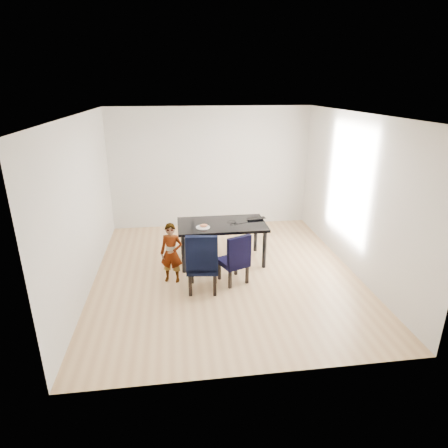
{
  "coord_description": "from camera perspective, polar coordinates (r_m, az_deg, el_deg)",
  "views": [
    {
      "loc": [
        -0.81,
        -5.83,
        3.11
      ],
      "look_at": [
        0.0,
        0.2,
        0.85
      ],
      "focal_mm": 30.0,
      "sensor_mm": 36.0,
      "label": 1
    }
  ],
  "objects": [
    {
      "name": "cable_tangle",
      "position": [
        6.78,
        1.5,
        0.01
      ],
      "size": [
        0.18,
        0.18,
        0.01
      ],
      "primitive_type": "torus",
      "rotation": [
        0.0,
        0.0,
        -0.44
      ],
      "color": "black",
      "rests_on": "dining_table"
    },
    {
      "name": "floor",
      "position": [
        6.66,
        0.23,
        -7.51
      ],
      "size": [
        4.5,
        5.0,
        0.01
      ],
      "primitive_type": "cube",
      "color": "tan",
      "rests_on": "ground"
    },
    {
      "name": "child",
      "position": [
        6.25,
        -8.01,
        -4.41
      ],
      "size": [
        0.42,
        0.33,
        1.02
      ],
      "primitive_type": "imported",
      "rotation": [
        0.0,
        0.0,
        -0.25
      ],
      "color": "orange",
      "rests_on": "floor"
    },
    {
      "name": "wall_right",
      "position": [
        6.82,
        19.43,
        4.24
      ],
      "size": [
        0.01,
        5.0,
        2.7
      ],
      "primitive_type": "cube",
      "color": "silver",
      "rests_on": "ground"
    },
    {
      "name": "ceiling",
      "position": [
        5.9,
        0.27,
        16.44
      ],
      "size": [
        4.5,
        5.0,
        0.01
      ],
      "primitive_type": "cube",
      "color": "white",
      "rests_on": "wall_back"
    },
    {
      "name": "plate",
      "position": [
        6.61,
        -3.22,
        -0.5
      ],
      "size": [
        0.31,
        0.31,
        0.01
      ],
      "primitive_type": "cylinder",
      "rotation": [
        0.0,
        0.0,
        -0.35
      ],
      "color": "silver",
      "rests_on": "dining_table"
    },
    {
      "name": "laptop",
      "position": [
        7.08,
        4.82,
        0.94
      ],
      "size": [
        0.37,
        0.27,
        0.03
      ],
      "primitive_type": "imported",
      "rotation": [
        0.0,
        0.0,
        3.26
      ],
      "color": "black",
      "rests_on": "dining_table"
    },
    {
      "name": "sandwich",
      "position": [
        6.6,
        -3.12,
        -0.23
      ],
      "size": [
        0.15,
        0.09,
        0.06
      ],
      "primitive_type": "ellipsoid",
      "rotation": [
        0.0,
        0.0,
        -0.19
      ],
      "color": "#BF6C44",
      "rests_on": "plate"
    },
    {
      "name": "chair_right",
      "position": [
        6.21,
        1.41,
        -5.15
      ],
      "size": [
        0.56,
        0.56,
        0.87
      ],
      "primitive_type": "cube",
      "rotation": [
        0.0,
        0.0,
        0.4
      ],
      "color": "black",
      "rests_on": "floor"
    },
    {
      "name": "wall_left",
      "position": [
        6.26,
        -20.68,
        2.71
      ],
      "size": [
        0.01,
        5.0,
        2.7
      ],
      "primitive_type": "cube",
      "color": "silver",
      "rests_on": "ground"
    },
    {
      "name": "wall_back",
      "position": [
        8.56,
        -2.07,
        8.49
      ],
      "size": [
        4.5,
        0.01,
        2.7
      ],
      "primitive_type": "cube",
      "color": "silver",
      "rests_on": "ground"
    },
    {
      "name": "chair_left",
      "position": [
        5.95,
        -3.27,
        -5.65
      ],
      "size": [
        0.54,
        0.56,
        1.01
      ],
      "primitive_type": "cube",
      "rotation": [
        0.0,
        0.0,
        -0.12
      ],
      "color": "black",
      "rests_on": "floor"
    },
    {
      "name": "wall_front",
      "position": [
        3.85,
        5.38,
        -6.92
      ],
      "size": [
        4.5,
        0.01,
        2.7
      ],
      "primitive_type": "cube",
      "color": "silver",
      "rests_on": "ground"
    },
    {
      "name": "dining_table",
      "position": [
        6.94,
        -0.33,
        -2.82
      ],
      "size": [
        1.6,
        0.9,
        0.75
      ],
      "primitive_type": "cube",
      "color": "black",
      "rests_on": "floor"
    }
  ]
}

